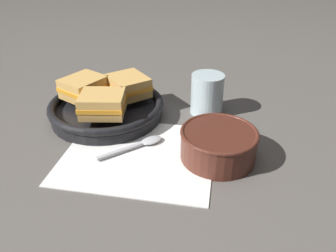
{
  "coord_description": "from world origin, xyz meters",
  "views": [
    {
      "loc": [
        0.01,
        -0.54,
        0.38
      ],
      "look_at": [
        0.02,
        0.05,
        0.03
      ],
      "focal_mm": 35.0,
      "sensor_mm": 36.0,
      "label": 1
    }
  ],
  "objects_px": {
    "sandwich_near_left": "(103,104)",
    "sandwich_near_right": "(128,86)",
    "soup_bowl": "(219,143)",
    "drinking_glass": "(207,94)",
    "spoon": "(143,143)",
    "sandwich_far_left": "(84,87)",
    "skillet": "(107,109)"
  },
  "relations": [
    {
      "from": "skillet",
      "to": "sandwich_near_right",
      "type": "distance_m",
      "value": 0.07
    },
    {
      "from": "drinking_glass",
      "to": "skillet",
      "type": "bearing_deg",
      "value": -174.79
    },
    {
      "from": "sandwich_near_left",
      "to": "sandwich_near_right",
      "type": "relative_size",
      "value": 0.78
    },
    {
      "from": "sandwich_near_left",
      "to": "sandwich_far_left",
      "type": "height_order",
      "value": "same"
    },
    {
      "from": "sandwich_near_left",
      "to": "drinking_glass",
      "type": "height_order",
      "value": "drinking_glass"
    },
    {
      "from": "spoon",
      "to": "sandwich_far_left",
      "type": "xyz_separation_m",
      "value": [
        -0.15,
        0.15,
        0.06
      ]
    },
    {
      "from": "soup_bowl",
      "to": "sandwich_near_right",
      "type": "relative_size",
      "value": 1.2
    },
    {
      "from": "skillet",
      "to": "sandwich_near_right",
      "type": "xyz_separation_m",
      "value": [
        0.05,
        0.03,
        0.04
      ]
    },
    {
      "from": "soup_bowl",
      "to": "sandwich_near_left",
      "type": "xyz_separation_m",
      "value": [
        -0.24,
        0.11,
        0.03
      ]
    },
    {
      "from": "soup_bowl",
      "to": "sandwich_far_left",
      "type": "xyz_separation_m",
      "value": [
        -0.29,
        0.2,
        0.03
      ]
    },
    {
      "from": "soup_bowl",
      "to": "drinking_glass",
      "type": "height_order",
      "value": "drinking_glass"
    },
    {
      "from": "sandwich_near_left",
      "to": "drinking_glass",
      "type": "relative_size",
      "value": 1.0
    },
    {
      "from": "soup_bowl",
      "to": "sandwich_near_right",
      "type": "xyz_separation_m",
      "value": [
        -0.19,
        0.2,
        0.03
      ]
    },
    {
      "from": "skillet",
      "to": "sandwich_near_right",
      "type": "height_order",
      "value": "sandwich_near_right"
    },
    {
      "from": "sandwich_near_right",
      "to": "drinking_glass",
      "type": "bearing_deg",
      "value": -3.77
    },
    {
      "from": "spoon",
      "to": "soup_bowl",
      "type": "bearing_deg",
      "value": -47.56
    },
    {
      "from": "soup_bowl",
      "to": "spoon",
      "type": "distance_m",
      "value": 0.16
    },
    {
      "from": "sandwich_near_right",
      "to": "spoon",
      "type": "bearing_deg",
      "value": -75.39
    },
    {
      "from": "spoon",
      "to": "skillet",
      "type": "xyz_separation_m",
      "value": [
        -0.09,
        0.13,
        0.01
      ]
    },
    {
      "from": "spoon",
      "to": "sandwich_near_right",
      "type": "xyz_separation_m",
      "value": [
        -0.04,
        0.16,
        0.06
      ]
    },
    {
      "from": "drinking_glass",
      "to": "sandwich_near_right",
      "type": "bearing_deg",
      "value": 176.23
    },
    {
      "from": "soup_bowl",
      "to": "spoon",
      "type": "xyz_separation_m",
      "value": [
        -0.15,
        0.04,
        -0.03
      ]
    },
    {
      "from": "spoon",
      "to": "drinking_glass",
      "type": "xyz_separation_m",
      "value": [
        0.15,
        0.15,
        0.04
      ]
    },
    {
      "from": "skillet",
      "to": "sandwich_near_left",
      "type": "distance_m",
      "value": 0.07
    },
    {
      "from": "sandwich_near_left",
      "to": "sandwich_near_right",
      "type": "xyz_separation_m",
      "value": [
        0.05,
        0.09,
        0.0
      ]
    },
    {
      "from": "soup_bowl",
      "to": "skillet",
      "type": "bearing_deg",
      "value": 144.94
    },
    {
      "from": "skillet",
      "to": "sandwich_near_left",
      "type": "bearing_deg",
      "value": -85.98
    },
    {
      "from": "drinking_glass",
      "to": "sandwich_far_left",
      "type": "bearing_deg",
      "value": 179.03
    },
    {
      "from": "skillet",
      "to": "drinking_glass",
      "type": "bearing_deg",
      "value": 5.21
    },
    {
      "from": "skillet",
      "to": "drinking_glass",
      "type": "height_order",
      "value": "drinking_glass"
    },
    {
      "from": "soup_bowl",
      "to": "sandwich_far_left",
      "type": "height_order",
      "value": "sandwich_far_left"
    },
    {
      "from": "skillet",
      "to": "drinking_glass",
      "type": "distance_m",
      "value": 0.24
    }
  ]
}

